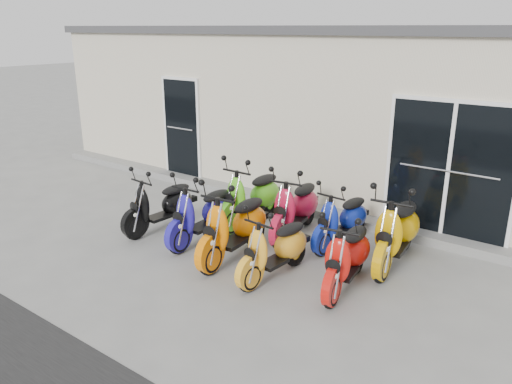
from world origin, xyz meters
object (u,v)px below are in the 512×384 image
(scooter_front_orange_a, at_px, (235,217))
(scooter_back_green, at_px, (251,189))
(scooter_front_red, at_px, (348,248))
(scooter_front_black, at_px, (160,198))
(scooter_back_yellow, at_px, (398,222))
(scooter_back_red, at_px, (296,200))
(scooter_front_orange_b, at_px, (275,240))
(scooter_back_blue, at_px, (342,212))
(scooter_front_blue, at_px, (202,206))

(scooter_front_orange_a, bearing_deg, scooter_back_green, 112.27)
(scooter_front_orange_a, height_order, scooter_front_red, scooter_front_orange_a)
(scooter_front_black, distance_m, scooter_back_green, 1.56)
(scooter_front_orange_a, relative_size, scooter_back_yellow, 0.98)
(scooter_back_green, xyz_separation_m, scooter_back_red, (0.89, 0.02, -0.02))
(scooter_front_red, bearing_deg, scooter_front_black, 172.54)
(scooter_front_black, xyz_separation_m, scooter_front_orange_b, (2.54, -0.27, -0.03))
(scooter_back_blue, xyz_separation_m, scooter_back_yellow, (0.95, -0.14, 0.11))
(scooter_front_orange_a, height_order, scooter_back_blue, scooter_front_orange_a)
(scooter_back_green, relative_size, scooter_back_red, 1.03)
(scooter_front_black, height_order, scooter_front_orange_a, scooter_front_orange_a)
(scooter_front_red, bearing_deg, scooter_front_blue, 171.29)
(scooter_front_black, relative_size, scooter_back_yellow, 0.87)
(scooter_front_orange_b, height_order, scooter_back_blue, scooter_back_blue)
(scooter_front_black, bearing_deg, scooter_front_orange_a, 0.12)
(scooter_front_blue, bearing_deg, scooter_front_orange_a, -14.89)
(scooter_back_red, bearing_deg, scooter_front_red, -44.38)
(scooter_back_green, xyz_separation_m, scooter_back_yellow, (2.64, -0.02, 0.02))
(scooter_front_black, height_order, scooter_back_green, scooter_back_green)
(scooter_front_orange_b, relative_size, scooter_back_yellow, 0.83)
(scooter_front_black, bearing_deg, scooter_front_orange_b, -1.80)
(scooter_front_red, relative_size, scooter_back_blue, 1.04)
(scooter_back_green, height_order, scooter_back_blue, scooter_back_green)
(scooter_front_orange_a, bearing_deg, scooter_front_orange_b, -14.28)
(scooter_front_red, bearing_deg, scooter_front_orange_b, -169.81)
(scooter_front_black, relative_size, scooter_front_red, 0.99)
(scooter_front_black, distance_m, scooter_front_blue, 0.90)
(scooter_front_blue, relative_size, scooter_front_orange_a, 0.93)
(scooter_back_blue, bearing_deg, scooter_front_blue, -142.90)
(scooter_back_blue, bearing_deg, scooter_back_yellow, -3.51)
(scooter_front_red, bearing_deg, scooter_back_red, 135.32)
(scooter_back_blue, relative_size, scooter_back_yellow, 0.84)
(scooter_front_orange_a, relative_size, scooter_back_green, 1.01)
(scooter_back_red, height_order, scooter_back_blue, scooter_back_red)
(scooter_front_orange_a, bearing_deg, scooter_back_blue, 47.57)
(scooter_front_red, height_order, scooter_back_red, scooter_back_red)
(scooter_front_black, relative_size, scooter_back_red, 0.92)
(scooter_front_black, relative_size, scooter_back_green, 0.89)
(scooter_back_green, relative_size, scooter_back_blue, 1.16)
(scooter_front_orange_b, distance_m, scooter_back_red, 1.52)
(scooter_front_orange_b, height_order, scooter_back_green, scooter_back_green)
(scooter_front_black, bearing_deg, scooter_front_blue, 8.46)
(scooter_front_black, relative_size, scooter_front_orange_a, 0.89)
(scooter_front_orange_a, bearing_deg, scooter_back_red, 73.83)
(scooter_front_orange_b, bearing_deg, scooter_back_green, 141.22)
(scooter_back_blue, bearing_deg, scooter_front_orange_a, -123.01)
(scooter_back_red, distance_m, scooter_back_yellow, 1.75)
(scooter_front_blue, bearing_deg, scooter_back_blue, 30.30)
(scooter_front_red, xyz_separation_m, scooter_back_green, (-2.38, 1.08, 0.07))
(scooter_front_orange_b, height_order, scooter_front_red, scooter_front_red)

